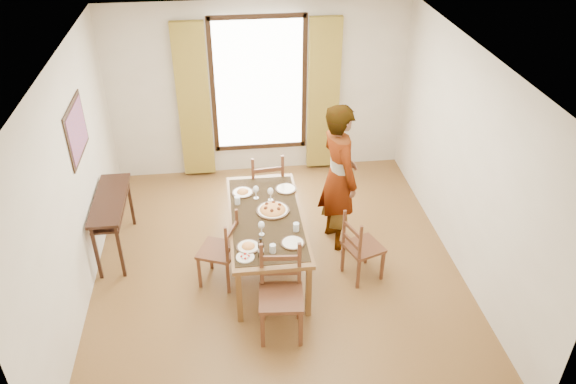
{
  "coord_description": "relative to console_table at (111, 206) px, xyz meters",
  "views": [
    {
      "loc": [
        -0.53,
        -5.45,
        4.62
      ],
      "look_at": [
        0.16,
        0.16,
        1.0
      ],
      "focal_mm": 35.0,
      "sensor_mm": 36.0,
      "label": 1
    }
  ],
  "objects": [
    {
      "name": "man",
      "position": [
        2.87,
        -0.14,
        0.3
      ],
      "size": [
        0.94,
        0.81,
        1.97
      ],
      "primitive_type": "imported",
      "rotation": [
        0.0,
        0.0,
        1.82
      ],
      "color": "gray",
      "rests_on": "ground"
    },
    {
      "name": "plate_nw",
      "position": [
        1.66,
        -0.02,
        0.1
      ],
      "size": [
        0.27,
        0.27,
        0.05
      ],
      "primitive_type": null,
      "color": "silver",
      "rests_on": "dining_table"
    },
    {
      "name": "plate_se",
      "position": [
        2.16,
        -1.13,
        0.1
      ],
      "size": [
        0.27,
        0.27,
        0.05
      ],
      "primitive_type": null,
      "color": "silver",
      "rests_on": "dining_table"
    },
    {
      "name": "console_table",
      "position": [
        0.0,
        0.0,
        0.0
      ],
      "size": [
        0.38,
        1.2,
        0.8
      ],
      "color": "black",
      "rests_on": "ground"
    },
    {
      "name": "wine_glass_a",
      "position": [
        1.82,
        -0.92,
        0.16
      ],
      "size": [
        0.08,
        0.08,
        0.18
      ],
      "primitive_type": null,
      "color": "white",
      "rests_on": "dining_table"
    },
    {
      "name": "chair_south",
      "position": [
        1.96,
        -1.67,
        -0.19
      ],
      "size": [
        0.51,
        0.51,
        1.05
      ],
      "rotation": [
        0.0,
        0.0,
        -0.09
      ],
      "color": "brown",
      "rests_on": "ground"
    },
    {
      "name": "ground",
      "position": [
        2.03,
        -0.6,
        -0.68
      ],
      "size": [
        5.0,
        5.0,
        0.0
      ],
      "primitive_type": "plane",
      "color": "brown",
      "rests_on": "ground"
    },
    {
      "name": "caprese_plate",
      "position": [
        1.61,
        -1.31,
        0.09
      ],
      "size": [
        0.2,
        0.2,
        0.04
      ],
      "primitive_type": null,
      "color": "silver",
      "rests_on": "dining_table"
    },
    {
      "name": "room_shell",
      "position": [
        2.03,
        -0.47,
        0.86
      ],
      "size": [
        4.6,
        5.1,
        2.74
      ],
      "color": "silver",
      "rests_on": "ground"
    },
    {
      "name": "plate_ne",
      "position": [
        2.21,
        0.0,
        0.1
      ],
      "size": [
        0.27,
        0.27,
        0.05
      ],
      "primitive_type": null,
      "color": "silver",
      "rests_on": "dining_table"
    },
    {
      "name": "chair_east",
      "position": [
        3.02,
        -0.9,
        -0.26
      ],
      "size": [
        0.52,
        0.52,
        0.92
      ],
      "rotation": [
        0.0,
        0.0,
        1.92
      ],
      "color": "brown",
      "rests_on": "ground"
    },
    {
      "name": "plate_sw",
      "position": [
        1.66,
        -1.14,
        0.1
      ],
      "size": [
        0.27,
        0.27,
        0.05
      ],
      "primitive_type": null,
      "color": "silver",
      "rests_on": "dining_table"
    },
    {
      "name": "tumbler_b",
      "position": [
        1.58,
        -0.25,
        0.12
      ],
      "size": [
        0.07,
        0.07,
        0.1
      ],
      "primitive_type": "cylinder",
      "color": "silver",
      "rests_on": "dining_table"
    },
    {
      "name": "tumbler_c",
      "position": [
        1.92,
        -1.25,
        0.12
      ],
      "size": [
        0.07,
        0.07,
        0.1
      ],
      "primitive_type": "cylinder",
      "color": "silver",
      "rests_on": "dining_table"
    },
    {
      "name": "pasta_platter",
      "position": [
        2.0,
        -0.47,
        0.12
      ],
      "size": [
        0.4,
        0.4,
        0.1
      ],
      "primitive_type": null,
      "color": "#C45319",
      "rests_on": "dining_table"
    },
    {
      "name": "wine_glass_c",
      "position": [
        1.82,
        -0.16,
        0.16
      ],
      "size": [
        0.08,
        0.08,
        0.18
      ],
      "primitive_type": null,
      "color": "white",
      "rests_on": "dining_table"
    },
    {
      "name": "tumbler_a",
      "position": [
        2.23,
        -0.89,
        0.12
      ],
      "size": [
        0.07,
        0.07,
        0.1
      ],
      "primitive_type": "cylinder",
      "color": "silver",
      "rests_on": "dining_table"
    },
    {
      "name": "wine_bottle",
      "position": [
        1.79,
        -1.31,
        0.2
      ],
      "size": [
        0.07,
        0.07,
        0.25
      ],
      "primitive_type": null,
      "color": "black",
      "rests_on": "dining_table"
    },
    {
      "name": "dining_table",
      "position": [
        1.91,
        -0.57,
        0.01
      ],
      "size": [
        0.89,
        1.95,
        0.76
      ],
      "color": "brown",
      "rests_on": "ground"
    },
    {
      "name": "chair_west",
      "position": [
        1.34,
        -0.78,
        -0.24
      ],
      "size": [
        0.55,
        0.55,
        0.96
      ],
      "rotation": [
        0.0,
        0.0,
        -1.96
      ],
      "color": "brown",
      "rests_on": "ground"
    },
    {
      "name": "wine_glass_b",
      "position": [
        1.99,
        -0.22,
        0.16
      ],
      "size": [
        0.08,
        0.08,
        0.18
      ],
      "primitive_type": null,
      "color": "white",
      "rests_on": "dining_table"
    },
    {
      "name": "chair_north",
      "position": [
        2.0,
        0.51,
        -0.19
      ],
      "size": [
        0.51,
        0.51,
        1.06
      ],
      "rotation": [
        0.0,
        0.0,
        3.24
      ],
      "color": "brown",
      "rests_on": "ground"
    }
  ]
}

